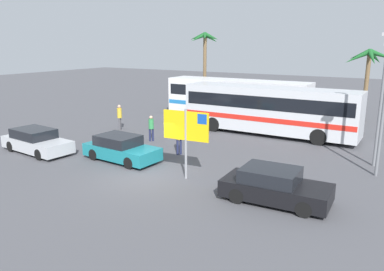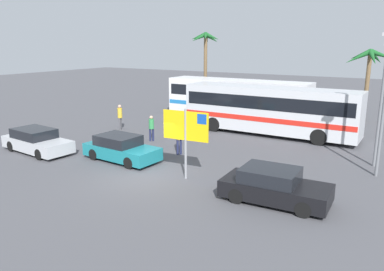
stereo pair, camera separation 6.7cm
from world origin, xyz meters
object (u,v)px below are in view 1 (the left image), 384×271
at_px(bus_front_coach, 269,108).
at_px(pedestrian_crossing_lot, 179,136).
at_px(pedestrian_near_sign, 151,126).
at_px(ferry_sign, 187,129).
at_px(car_teal, 121,149).
at_px(bus_rear_coach, 237,97).
at_px(car_black, 274,186).
at_px(pedestrian_by_bus, 120,115).
at_px(car_silver, 36,141).

distance_m(bus_front_coach, pedestrian_crossing_lot, 7.58).
xyz_separation_m(bus_front_coach, pedestrian_near_sign, (-5.62, -5.52, -0.84)).
height_order(ferry_sign, car_teal, ferry_sign).
distance_m(car_teal, pedestrian_near_sign, 4.24).
relative_size(bus_rear_coach, pedestrian_crossing_lot, 6.46).
height_order(bus_rear_coach, car_black, bus_rear_coach).
bearing_deg(pedestrian_near_sign, pedestrian_by_bus, 32.07).
xyz_separation_m(bus_rear_coach, pedestrian_near_sign, (-1.63, -9.12, -0.84)).
distance_m(car_silver, car_black, 13.76).
bearing_deg(pedestrian_by_bus, car_black, -46.09).
bearing_deg(car_black, pedestrian_crossing_lot, 149.83).
relative_size(bus_rear_coach, car_black, 2.78).
xyz_separation_m(car_teal, pedestrian_near_sign, (-1.12, 4.08, 0.31)).
relative_size(bus_front_coach, car_black, 2.78).
relative_size(bus_front_coach, car_silver, 2.51).
bearing_deg(car_silver, bus_rear_coach, 73.61).
distance_m(bus_front_coach, car_black, 11.46).
bearing_deg(ferry_sign, pedestrian_crossing_lot, 123.33).
height_order(bus_front_coach, pedestrian_crossing_lot, bus_front_coach).
bearing_deg(car_teal, pedestrian_crossing_lot, 54.60).
xyz_separation_m(car_silver, car_black, (13.75, 0.29, -0.00)).
distance_m(bus_rear_coach, pedestrian_near_sign, 9.30).
relative_size(pedestrian_crossing_lot, pedestrian_by_bus, 1.00).
relative_size(bus_rear_coach, pedestrian_near_sign, 7.15).
bearing_deg(pedestrian_by_bus, car_silver, -111.94).
xyz_separation_m(car_black, pedestrian_crossing_lot, (-6.66, 3.49, 0.42)).
distance_m(bus_rear_coach, pedestrian_by_bus, 9.50).
bearing_deg(car_silver, ferry_sign, 9.01).
bearing_deg(bus_front_coach, ferry_sign, -90.41).
bearing_deg(ferry_sign, car_silver, 179.30).
bearing_deg(pedestrian_crossing_lot, bus_front_coach, 109.44).
distance_m(car_silver, car_teal, 5.25).
relative_size(bus_front_coach, car_teal, 2.74).
bearing_deg(ferry_sign, pedestrian_near_sign, 134.93).
bearing_deg(car_teal, car_silver, -162.04).
height_order(car_silver, pedestrian_crossing_lot, pedestrian_crossing_lot).
bearing_deg(pedestrian_crossing_lot, ferry_sign, -12.90).
relative_size(car_silver, car_black, 1.11).
bearing_deg(car_silver, pedestrian_near_sign, 58.29).
height_order(car_silver, car_teal, same).
xyz_separation_m(car_silver, pedestrian_near_sign, (3.97, 5.38, 0.31)).
xyz_separation_m(bus_rear_coach, car_teal, (-0.51, -13.20, -1.15)).
bearing_deg(pedestrian_by_bus, pedestrian_crossing_lot, -43.84).
height_order(pedestrian_near_sign, pedestrian_by_bus, pedestrian_by_bus).
height_order(car_silver, pedestrian_near_sign, pedestrian_near_sign).
distance_m(car_black, pedestrian_near_sign, 11.03).
bearing_deg(car_teal, bus_rear_coach, 91.38).
distance_m(bus_rear_coach, car_black, 16.43).
relative_size(pedestrian_crossing_lot, pedestrian_near_sign, 1.11).
distance_m(ferry_sign, car_teal, 4.78).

